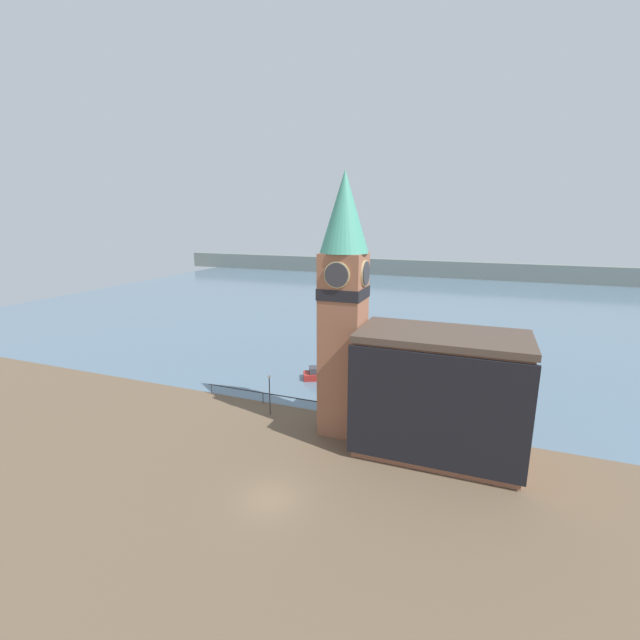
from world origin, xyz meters
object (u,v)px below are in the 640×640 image
(pier_building, at_px, (439,394))
(lamp_post, at_px, (269,387))
(boat_near, at_px, (330,374))
(mooring_bollard_near, at_px, (318,427))
(clock_tower, at_px, (344,300))

(pier_building, xyz_separation_m, lamp_post, (-15.08, 1.22, -2.09))
(pier_building, bearing_deg, boat_near, 137.44)
(mooring_bollard_near, bearing_deg, boat_near, 104.80)
(pier_building, height_order, lamp_post, pier_building)
(pier_building, distance_m, lamp_post, 15.27)
(pier_building, height_order, boat_near, pier_building)
(clock_tower, relative_size, mooring_bollard_near, 30.16)
(boat_near, xyz_separation_m, mooring_bollard_near, (3.18, -12.04, -0.13))
(pier_building, relative_size, lamp_post, 3.15)
(mooring_bollard_near, bearing_deg, pier_building, 0.76)
(clock_tower, distance_m, lamp_post, 11.22)
(boat_near, relative_size, lamp_post, 1.72)
(clock_tower, height_order, boat_near, clock_tower)
(boat_near, distance_m, lamp_post, 11.12)
(pier_building, relative_size, boat_near, 1.84)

